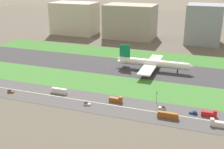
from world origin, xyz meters
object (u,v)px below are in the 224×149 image
(car_3, at_px, (87,104))
(car_0, at_px, (194,113))
(car_1, at_px, (162,108))
(truck_2, at_px, (209,114))
(truck_0, at_px, (116,100))
(traffic_light, at_px, (157,96))
(bus_1, at_px, (168,115))
(truck_1, at_px, (218,124))
(fuel_tank_west, at_px, (148,26))
(bus_0, at_px, (59,91))
(terminal_building, at_px, (75,18))
(airliner, at_px, (152,63))
(hangar_building, at_px, (130,21))
(office_tower, at_px, (204,24))
(car_2, at_px, (11,91))

(car_3, relative_size, car_0, 1.00)
(car_1, relative_size, truck_2, 0.52)
(truck_0, distance_m, traffic_light, 25.34)
(bus_1, height_order, truck_1, truck_1)
(traffic_light, bearing_deg, fuel_tank_west, 104.16)
(bus_0, xyz_separation_m, fuel_tank_west, (9.24, 227.00, 5.65))
(traffic_light, distance_m, terminal_building, 226.14)
(car_3, bearing_deg, truck_0, -147.43)
(airliner, height_order, car_1, airliner)
(truck_2, bearing_deg, hangar_building, 118.72)
(traffic_light, distance_m, office_tower, 175.81)
(bus_0, height_order, truck_2, truck_2)
(bus_1, xyz_separation_m, office_tower, (8.00, 192.00, 20.00))
(car_3, bearing_deg, office_tower, -106.69)
(car_2, distance_m, terminal_building, 198.71)
(truck_0, height_order, bus_1, truck_0)
(car_0, relative_size, office_tower, 0.10)
(car_0, height_order, hangar_building, hangar_building)
(bus_0, distance_m, hangar_building, 182.96)
(truck_2, bearing_deg, truck_0, 180.00)
(fuel_tank_west, bearing_deg, bus_0, -92.33)
(office_tower, bearing_deg, bus_0, -114.39)
(airliner, height_order, truck_2, airliner)
(car_3, distance_m, office_tower, 201.53)
(bus_0, height_order, hangar_building, hangar_building)
(airliner, xyz_separation_m, car_2, (-79.97, -78.00, -5.31))
(hangar_building, xyz_separation_m, office_tower, (85.96, 0.00, 1.56))
(terminal_building, relative_size, office_tower, 1.30)
(hangar_building, bearing_deg, car_3, -81.59)
(truck_2, bearing_deg, traffic_light, 165.88)
(car_3, bearing_deg, truck_2, -172.02)
(truck_1, bearing_deg, car_1, -17.91)
(car_2, bearing_deg, truck_2, -175.53)
(truck_1, xyz_separation_m, terminal_building, (-179.74, 192.00, 18.52))
(office_tower, bearing_deg, terminal_building, 180.00)
(bus_0, xyz_separation_m, truck_0, (40.61, 0.00, -0.15))
(car_0, xyz_separation_m, hangar_building, (-91.16, 182.00, 19.33))
(truck_1, bearing_deg, bus_1, -0.00)
(car_1, relative_size, office_tower, 0.10)
(car_1, bearing_deg, bus_0, -180.00)
(office_tower, height_order, fuel_tank_west, office_tower)
(truck_1, distance_m, terminal_building, 263.65)
(truck_0, distance_m, truck_1, 60.90)
(truck_1, bearing_deg, hangar_building, -61.53)
(truck_2, relative_size, fuel_tank_west, 0.38)
(traffic_light, height_order, fuel_tank_west, fuel_tank_west)
(bus_1, height_order, truck_2, truck_2)
(car_3, relative_size, office_tower, 0.10)
(terminal_building, bearing_deg, bus_1, -51.34)
(bus_0, relative_size, car_2, 2.64)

